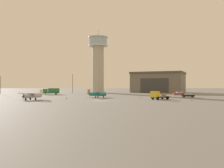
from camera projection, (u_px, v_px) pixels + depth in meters
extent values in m
plane|color=slate|center=(100.00, 101.00, 62.81)|extent=(400.00, 400.00, 0.00)
cylinder|color=#B2AD9E|center=(98.00, 69.00, 124.19)|extent=(6.11, 6.11, 24.58)
cylinder|color=silver|center=(98.00, 46.00, 124.20)|extent=(10.32, 10.32, 0.60)
cylinder|color=#99B7C6|center=(98.00, 41.00, 124.21)|extent=(9.50, 9.50, 3.86)
cylinder|color=silver|center=(98.00, 37.00, 124.21)|extent=(10.32, 10.32, 0.50)
cylinder|color=#38383D|center=(98.00, 33.00, 124.21)|extent=(0.16, 0.16, 4.00)
cube|color=#6B665B|center=(159.00, 83.00, 126.58)|extent=(31.94, 28.96, 9.90)
cube|color=#4A4740|center=(159.00, 73.00, 126.58)|extent=(32.75, 29.77, 1.00)
cube|color=#38383A|center=(154.00, 86.00, 117.85)|extent=(12.78, 6.82, 7.42)
cylinder|color=#B7BABF|center=(32.00, 96.00, 65.66)|extent=(4.27, 5.62, 1.18)
cone|color=#38383D|center=(23.00, 96.00, 62.88)|extent=(1.16, 1.17, 0.83)
cube|color=#38383D|center=(23.00, 96.00, 62.88)|extent=(0.11, 0.10, 1.81)
cube|color=#B7BABF|center=(32.00, 93.00, 65.42)|extent=(8.76, 6.45, 0.19)
cylinder|color=white|center=(28.00, 95.00, 66.17)|extent=(0.83, 0.58, 1.29)
cylinder|color=white|center=(35.00, 95.00, 64.66)|extent=(0.83, 0.58, 1.29)
cube|color=#99B7C6|center=(29.00, 95.00, 64.67)|extent=(1.37, 1.40, 0.67)
cone|color=#B7BABF|center=(41.00, 95.00, 68.45)|extent=(1.48, 1.60, 0.89)
cube|color=white|center=(41.00, 92.00, 68.45)|extent=(0.67, 0.94, 1.62)
cube|color=#B7BABF|center=(41.00, 95.00, 68.45)|extent=(2.86, 2.29, 0.10)
cylinder|color=black|center=(26.00, 99.00, 63.67)|extent=(0.56, 0.45, 0.57)
cylinder|color=black|center=(30.00, 99.00, 66.35)|extent=(0.56, 0.45, 0.57)
cylinder|color=black|center=(36.00, 99.00, 65.31)|extent=(0.56, 0.45, 0.57)
cylinder|color=teal|center=(97.00, 94.00, 77.40)|extent=(5.62, 3.30, 1.12)
cone|color=#38383D|center=(106.00, 94.00, 76.36)|extent=(1.06, 1.05, 0.79)
cube|color=#38383D|center=(106.00, 94.00, 76.36)|extent=(0.09, 0.10, 1.72)
cube|color=teal|center=(98.00, 92.00, 77.31)|extent=(4.89, 8.83, 0.18)
cylinder|color=orange|center=(96.00, 94.00, 75.95)|extent=(0.42, 0.84, 1.23)
cylinder|color=orange|center=(100.00, 93.00, 78.67)|extent=(0.42, 0.84, 1.23)
cube|color=#99B7C6|center=(100.00, 93.00, 77.03)|extent=(1.27, 1.22, 0.63)
cone|color=teal|center=(89.00, 94.00, 78.45)|extent=(1.50, 1.28, 0.84)
cube|color=orange|center=(89.00, 92.00, 78.45)|extent=(0.95, 0.50, 1.54)
cube|color=teal|center=(89.00, 93.00, 78.45)|extent=(1.84, 2.81, 0.09)
cylinder|color=black|center=(103.00, 97.00, 76.66)|extent=(0.36, 0.56, 0.54)
cylinder|color=black|center=(96.00, 97.00, 76.53)|extent=(0.36, 0.56, 0.54)
cylinder|color=black|center=(98.00, 97.00, 78.40)|extent=(0.36, 0.56, 0.54)
cube|color=#38383D|center=(160.00, 97.00, 67.65)|extent=(5.95, 4.36, 0.24)
cube|color=gold|center=(155.00, 94.00, 66.55)|extent=(2.52, 2.80, 1.66)
cube|color=#99B7C6|center=(153.00, 93.00, 66.15)|extent=(1.00, 1.76, 0.83)
cube|color=brown|center=(163.00, 97.00, 68.16)|extent=(4.48, 3.86, 0.16)
cube|color=#997547|center=(164.00, 95.00, 68.36)|extent=(1.40, 1.40, 0.90)
cylinder|color=black|center=(158.00, 98.00, 65.70)|extent=(0.72, 1.01, 1.00)
cylinder|color=black|center=(153.00, 98.00, 67.45)|extent=(0.72, 1.01, 1.00)
cylinder|color=black|center=(167.00, 98.00, 67.69)|extent=(0.72, 1.01, 1.00)
cylinder|color=black|center=(162.00, 97.00, 69.44)|extent=(0.72, 1.01, 1.00)
cube|color=#38383D|center=(51.00, 93.00, 101.27)|extent=(7.07, 3.78, 0.24)
cube|color=#287A42|center=(45.00, 91.00, 100.38)|extent=(2.50, 2.74, 1.66)
cube|color=#99B7C6|center=(43.00, 90.00, 100.06)|extent=(0.65, 1.87, 0.83)
cube|color=#287A42|center=(54.00, 90.00, 101.67)|extent=(5.09, 3.55, 1.94)
cylinder|color=black|center=(46.00, 93.00, 99.45)|extent=(0.56, 1.04, 1.00)
cylinder|color=black|center=(45.00, 93.00, 101.36)|extent=(0.56, 1.04, 1.00)
cylinder|color=black|center=(56.00, 93.00, 101.05)|extent=(0.56, 1.04, 1.00)
cylinder|color=black|center=(56.00, 93.00, 102.96)|extent=(0.56, 1.04, 1.00)
cube|color=red|center=(179.00, 94.00, 95.06)|extent=(4.51, 1.80, 0.55)
cube|color=#99B7C6|center=(179.00, 92.00, 95.08)|extent=(2.53, 1.60, 0.50)
cylinder|color=black|center=(176.00, 94.00, 94.15)|extent=(0.19, 0.64, 0.64)
cylinder|color=black|center=(175.00, 94.00, 95.74)|extent=(0.19, 0.64, 0.64)
cylinder|color=black|center=(183.00, 94.00, 94.38)|extent=(0.19, 0.64, 0.64)
cylinder|color=black|center=(182.00, 94.00, 95.98)|extent=(0.19, 0.64, 0.64)
cube|color=black|center=(188.00, 96.00, 78.42)|extent=(4.34, 2.67, 0.55)
cube|color=#99B7C6|center=(189.00, 94.00, 78.39)|extent=(2.57, 2.10, 0.50)
cylinder|color=black|center=(184.00, 97.00, 77.81)|extent=(0.32, 0.66, 0.64)
cylinder|color=black|center=(184.00, 96.00, 79.46)|extent=(0.32, 0.66, 0.64)
cylinder|color=black|center=(193.00, 97.00, 77.38)|extent=(0.32, 0.66, 0.64)
cylinder|color=black|center=(192.00, 96.00, 79.02)|extent=(0.32, 0.66, 0.64)
cylinder|color=#38383D|center=(73.00, 84.00, 114.89)|extent=(0.18, 0.18, 9.17)
sphere|color=#F9E5B2|center=(73.00, 74.00, 114.89)|extent=(0.44, 0.44, 0.44)
cylinder|color=#38383D|center=(1.00, 85.00, 103.49)|extent=(0.18, 0.18, 7.81)
sphere|color=#F9E5B2|center=(1.00, 76.00, 103.49)|extent=(0.44, 0.44, 0.44)
cube|color=black|center=(192.00, 101.00, 62.72)|extent=(0.36, 0.36, 0.04)
cone|color=orange|center=(192.00, 100.00, 62.72)|extent=(0.30, 0.30, 0.52)
cylinder|color=white|center=(192.00, 99.00, 62.72)|extent=(0.21, 0.21, 0.08)
cube|color=black|center=(140.00, 98.00, 74.23)|extent=(0.36, 0.36, 0.04)
cone|color=orange|center=(140.00, 97.00, 74.23)|extent=(0.30, 0.30, 0.66)
cylinder|color=white|center=(140.00, 97.00, 74.23)|extent=(0.21, 0.21, 0.08)
cube|color=black|center=(66.00, 99.00, 70.08)|extent=(0.36, 0.36, 0.04)
cone|color=orange|center=(66.00, 98.00, 70.08)|extent=(0.30, 0.30, 0.51)
cylinder|color=white|center=(66.00, 98.00, 70.08)|extent=(0.21, 0.21, 0.08)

